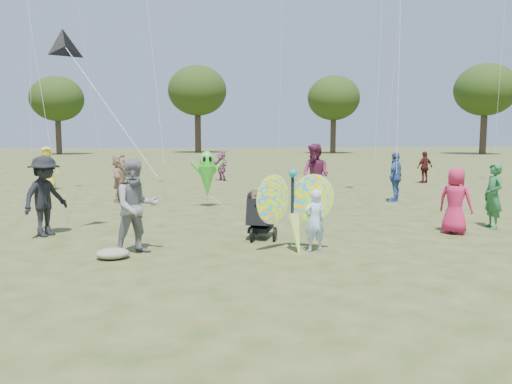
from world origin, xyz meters
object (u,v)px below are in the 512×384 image
(crowd_d, at_px, (120,178))
(crowd_a, at_px, (455,201))
(crowd_g, at_px, (47,168))
(crowd_e, at_px, (315,176))
(child_girl, at_px, (314,221))
(crowd_j, at_px, (221,165))
(crowd_b, at_px, (45,196))
(butterfly_kite, at_px, (294,210))
(crowd_c, at_px, (395,177))
(jogging_stroller, at_px, (260,210))
(adult_man, at_px, (136,207))
(alien_kite, at_px, (207,176))
(crowd_f, at_px, (493,196))
(crowd_h, at_px, (425,167))

(crowd_d, bearing_deg, crowd_a, -120.32)
(crowd_g, bearing_deg, crowd_e, -52.55)
(child_girl, relative_size, crowd_j, 0.79)
(child_girl, distance_m, crowd_g, 14.38)
(crowd_b, relative_size, butterfly_kite, 0.99)
(crowd_a, bearing_deg, child_girl, 66.14)
(crowd_c, xyz_separation_m, jogging_stroller, (-5.57, -5.07, -0.22))
(crowd_a, height_order, butterfly_kite, butterfly_kite)
(adult_man, bearing_deg, alien_kite, 51.93)
(crowd_a, distance_m, butterfly_kite, 4.15)
(crowd_e, xyz_separation_m, alien_kite, (-3.27, 0.64, -0.01))
(crowd_a, bearing_deg, jogging_stroller, 44.93)
(crowd_j, height_order, alien_kite, alien_kite)
(crowd_e, bearing_deg, crowd_d, -146.98)
(alien_kite, bearing_deg, crowd_c, 2.26)
(crowd_e, bearing_deg, jogging_stroller, -66.05)
(crowd_b, height_order, crowd_f, crowd_b)
(child_girl, relative_size, crowd_d, 0.73)
(crowd_d, bearing_deg, crowd_j, -19.29)
(crowd_e, xyz_separation_m, crowd_h, (7.31, 6.69, -0.24))
(crowd_h, bearing_deg, crowd_a, 48.99)
(adult_man, relative_size, crowd_e, 0.91)
(child_girl, relative_size, butterfly_kite, 0.66)
(jogging_stroller, xyz_separation_m, butterfly_kite, (0.40, -1.36, 0.19))
(adult_man, bearing_deg, child_girl, -28.31)
(crowd_h, height_order, jogging_stroller, crowd_h)
(crowd_g, height_order, crowd_h, crowd_g)
(crowd_h, bearing_deg, crowd_d, 2.46)
(crowd_b, bearing_deg, alien_kite, -11.79)
(adult_man, xyz_separation_m, crowd_e, (5.06, 5.19, 0.09))
(adult_man, distance_m, crowd_e, 7.25)
(crowd_a, relative_size, alien_kite, 0.86)
(adult_man, distance_m, crowd_g, 12.55)
(crowd_e, bearing_deg, crowd_b, -101.29)
(adult_man, relative_size, crowd_b, 1.01)
(crowd_a, bearing_deg, crowd_h, -66.68)
(child_girl, relative_size, alien_kite, 0.68)
(crowd_j, bearing_deg, crowd_f, -2.10)
(butterfly_kite, bearing_deg, crowd_c, 51.23)
(crowd_b, distance_m, crowd_c, 10.96)
(alien_kite, bearing_deg, crowd_e, -11.12)
(crowd_e, distance_m, crowd_j, 9.83)
(child_girl, xyz_separation_m, crowd_d, (-4.31, 8.04, 0.22))
(crowd_b, bearing_deg, child_girl, -80.84)
(crowd_e, bearing_deg, crowd_h, 97.37)
(crowd_b, distance_m, butterfly_kite, 5.56)
(child_girl, height_order, crowd_d, crowd_d)
(crowd_a, relative_size, butterfly_kite, 0.84)
(child_girl, distance_m, jogging_stroller, 1.64)
(crowd_b, relative_size, alien_kite, 1.01)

